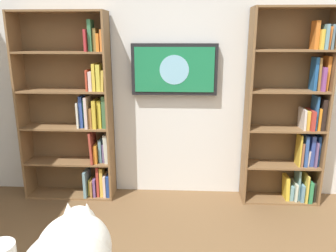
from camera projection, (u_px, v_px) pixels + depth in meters
name	position (u px, v px, depth m)	size (l,w,h in m)	color
wall_back	(175.00, 72.00, 3.49)	(4.52, 0.06, 2.70)	silver
bookshelf_left	(294.00, 116.00, 3.37)	(0.79, 0.28, 1.98)	brown
bookshelf_right	(77.00, 114.00, 3.49)	(0.95, 0.28, 1.95)	brown
wall_mounted_tv	(175.00, 70.00, 3.40)	(0.88, 0.07, 0.52)	black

